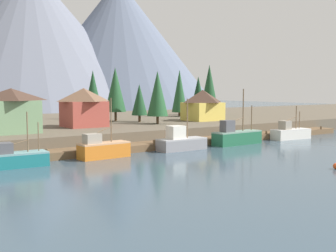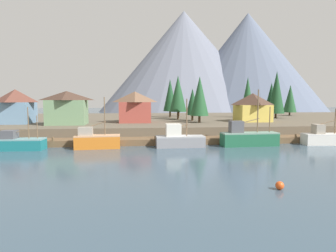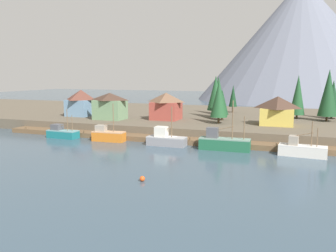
# 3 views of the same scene
# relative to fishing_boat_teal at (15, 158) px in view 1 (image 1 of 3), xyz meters

# --- Properties ---
(ground_plane) EXTENTS (400.00, 400.00, 1.00)m
(ground_plane) POSITION_rel_fishing_boat_teal_xyz_m (24.42, 21.61, -1.56)
(ground_plane) COLOR #384C5B
(dock) EXTENTS (80.00, 4.00, 1.60)m
(dock) POSITION_rel_fishing_boat_teal_xyz_m (24.42, 3.60, -0.56)
(dock) COLOR brown
(dock) RESTS_ON ground_plane
(shoreline_bank) EXTENTS (400.00, 56.00, 2.50)m
(shoreline_bank) POSITION_rel_fishing_boat_teal_xyz_m (24.42, 33.61, 0.19)
(shoreline_bank) COLOR brown
(shoreline_bank) RESTS_ON ground_plane
(mountain_west_peak) EXTENTS (109.38, 109.38, 64.40)m
(mountain_west_peak) POSITION_rel_fishing_boat_teal_xyz_m (47.92, 143.62, 31.14)
(mountain_west_peak) COLOR slate
(mountain_west_peak) RESTS_ON ground_plane
(mountain_central_peak) EXTENTS (95.86, 95.86, 61.26)m
(mountain_central_peak) POSITION_rel_fishing_boat_teal_xyz_m (86.71, 133.20, 29.57)
(mountain_central_peak) COLOR slate
(mountain_central_peak) RESTS_ON ground_plane
(fishing_boat_teal) EXTENTS (7.05, 2.97, 6.38)m
(fishing_boat_teal) POSITION_rel_fishing_boat_teal_xyz_m (0.00, 0.00, 0.00)
(fishing_boat_teal) COLOR #196B70
(fishing_boat_teal) RESTS_ON ground_plane
(fishing_boat_orange) EXTENTS (6.88, 2.74, 7.82)m
(fishing_boat_orange) POSITION_rel_fishing_boat_teal_xyz_m (11.27, 0.11, 0.16)
(fishing_boat_orange) COLOR #CC6B1E
(fishing_boat_orange) RESTS_ON ground_plane
(fishing_boat_grey) EXTENTS (7.58, 2.74, 7.57)m
(fishing_boat_grey) POSITION_rel_fishing_boat_teal_xyz_m (23.99, 0.10, 0.19)
(fishing_boat_grey) COLOR gray
(fishing_boat_grey) RESTS_ON ground_plane
(fishing_boat_green) EXTENTS (9.19, 2.91, 9.04)m
(fishing_boat_green) POSITION_rel_fishing_boat_teal_xyz_m (35.24, 0.02, 0.26)
(fishing_boat_green) COLOR #1E5B3D
(fishing_boat_green) RESTS_ON ground_plane
(fishing_boat_white) EXTENTS (7.83, 3.24, 6.00)m
(fishing_boat_white) POSITION_rel_fishing_boat_teal_xyz_m (48.52, -0.13, 0.05)
(fishing_boat_white) COLOR silver
(fishing_boat_white) RESTS_ON ground_plane
(house_yellow) EXTENTS (7.37, 6.56, 6.38)m
(house_yellow) POSITION_rel_fishing_boat_teal_xyz_m (43.51, 18.44, 4.71)
(house_yellow) COLOR gold
(house_yellow) RESTS_ON shoreline_bank
(house_red) EXTENTS (6.99, 6.46, 6.69)m
(house_red) POSITION_rel_fishing_boat_teal_xyz_m (17.05, 18.73, 4.86)
(house_red) COLOR #9E4238
(house_red) RESTS_ON shoreline_bank
(house_green) EXTENTS (7.74, 5.52, 6.62)m
(house_green) POSITION_rel_fishing_boat_teal_xyz_m (3.69, 14.35, 4.82)
(house_green) COLOR #6B8E66
(house_green) RESTS_ON shoreline_bank
(conifer_near_left) EXTENTS (3.13, 3.13, 7.53)m
(conifer_near_left) POSITION_rel_fishing_boat_teal_xyz_m (30.40, 22.21, 5.87)
(conifer_near_left) COLOR #4C3823
(conifer_near_left) RESTS_ON shoreline_bank
(conifer_near_right) EXTENTS (3.75, 3.75, 10.59)m
(conifer_near_right) POSITION_rel_fishing_boat_teal_xyz_m (26.61, 35.22, 7.60)
(conifer_near_right) COLOR #4C3823
(conifer_near_right) RESTS_ON shoreline_bank
(conifer_mid_left) EXTENTS (4.28, 4.28, 10.93)m
(conifer_mid_left) POSITION_rel_fishing_boat_teal_xyz_m (27.66, 27.02, 7.86)
(conifer_mid_left) COLOR #4C3823
(conifer_mid_left) RESTS_ON shoreline_bank
(conifer_mid_right) EXTENTS (3.93, 3.93, 9.90)m
(conifer_mid_right) POSITION_rel_fishing_boat_teal_xyz_m (30.82, 16.40, 7.13)
(conifer_mid_right) COLOR #4C3823
(conifer_mid_right) RESTS_ON shoreline_bank
(conifer_back_left) EXTENTS (4.00, 4.00, 9.51)m
(conifer_back_left) POSITION_rel_fishing_boat_teal_xyz_m (64.78, 40.65, 6.70)
(conifer_back_left) COLOR #4C3823
(conifer_back_left) RESTS_ON shoreline_bank
(conifer_back_right) EXTENTS (3.92, 3.92, 9.76)m
(conifer_back_right) POSITION_rel_fishing_boat_teal_xyz_m (56.00, 35.18, 6.88)
(conifer_back_right) COLOR #4C3823
(conifer_back_right) RESTS_ON shoreline_bank
(conifer_centre) EXTENTS (2.40, 2.40, 8.12)m
(conifer_centre) POSITION_rel_fishing_boat_teal_xyz_m (29.86, 40.83, 6.33)
(conifer_centre) COLOR #4C3823
(conifer_centre) RESTS_ON shoreline_bank
(conifer_far_left) EXTENTS (3.68, 3.68, 11.12)m
(conifer_far_left) POSITION_rel_fishing_boat_teal_xyz_m (47.67, 32.09, 7.51)
(conifer_far_left) COLOR #4C3823
(conifer_far_left) RESTS_ON shoreline_bank
(conifer_far_right) EXTENTS (4.42, 4.42, 12.43)m
(conifer_far_right) POSITION_rel_fishing_boat_teal_xyz_m (54.40, 29.05, 8.29)
(conifer_far_right) COLOR #4C3823
(conifer_far_right) RESTS_ON shoreline_bank
(channel_buoy) EXTENTS (0.70, 0.70, 0.70)m
(channel_buoy) POSITION_rel_fishing_boat_teal_xyz_m (29.18, -22.08, -0.71)
(channel_buoy) COLOR #E04C19
(channel_buoy) RESTS_ON ground_plane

